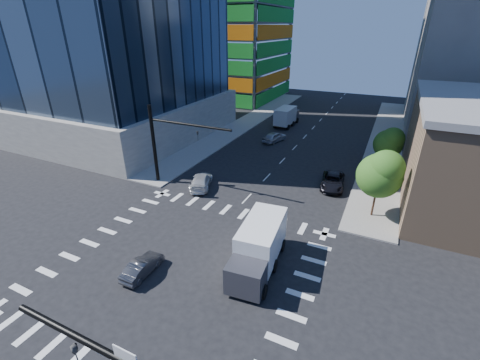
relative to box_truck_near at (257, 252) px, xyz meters
The scene contains 13 objects.
ground 5.91m from the box_truck_near, 157.79° to the right, with size 160.00×160.00×0.00m, color black.
road_markings 5.91m from the box_truck_near, 157.79° to the right, with size 20.00×20.00×0.01m, color silver.
sidewalk_ne 38.56m from the box_truck_near, 79.19° to the left, with size 5.00×60.00×0.15m, color gray.
sidewalk_nw 41.84m from the box_truck_near, 115.16° to the left, with size 5.00×60.00×0.15m, color gray.
signal_mast_nw 18.33m from the box_truck_near, 148.54° to the left, with size 10.20×0.40×9.00m.
tree_south 14.20m from the box_truck_near, 57.96° to the left, with size 4.16×4.16×6.82m.
tree_north 25.07m from the box_truck_near, 72.14° to the left, with size 3.54×3.52×5.78m.
car_nb_far 16.84m from the box_truck_near, 81.39° to the left, with size 2.48×5.39×1.50m, color black.
car_sb_near 15.17m from the box_truck_near, 137.69° to the left, with size 2.11×5.19×1.51m, color silver.
car_sb_mid 30.60m from the box_truck_near, 107.30° to the left, with size 1.90×4.72×1.61m, color silver.
car_sb_cross 8.66m from the box_truck_near, 151.55° to the right, with size 1.31×3.74×1.23m, color #434347.
box_truck_near is the anchor object (origin of this frame).
box_truck_far 40.60m from the box_truck_near, 104.66° to the left, with size 3.03×6.68×3.46m.
Camera 1 is at (12.35, -15.80, 16.79)m, focal length 24.00 mm.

